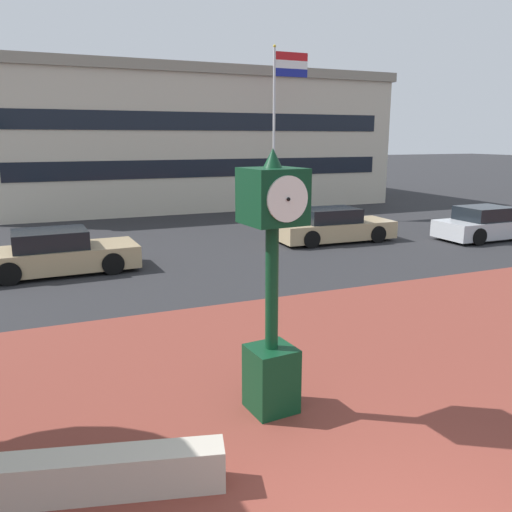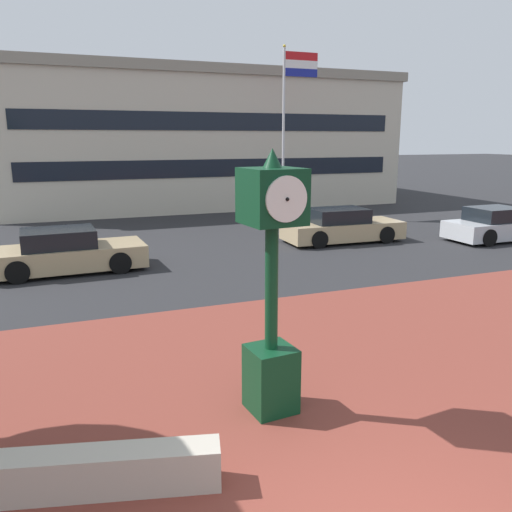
{
  "view_description": "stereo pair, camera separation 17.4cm",
  "coord_description": "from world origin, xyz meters",
  "px_view_note": "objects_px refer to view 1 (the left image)",
  "views": [
    {
      "loc": [
        -2.88,
        -2.97,
        3.86
      ],
      "look_at": [
        -0.13,
        3.57,
        2.24
      ],
      "focal_mm": 36.47,
      "sensor_mm": 36.0,
      "label": 1
    },
    {
      "loc": [
        -2.72,
        -3.03,
        3.86
      ],
      "look_at": [
        -0.13,
        3.57,
        2.24
      ],
      "focal_mm": 36.47,
      "sensor_mm": 36.0,
      "label": 2
    }
  ],
  "objects_px": {
    "car_street_near": "(57,254)",
    "car_street_mid": "(333,227)",
    "flagpole_primary": "(279,115)",
    "street_clock": "(272,283)",
    "civic_building": "(178,139)",
    "car_street_far": "(486,225)"
  },
  "relations": [
    {
      "from": "flagpole_primary",
      "to": "car_street_near",
      "type": "bearing_deg",
      "value": -145.26
    },
    {
      "from": "car_street_near",
      "to": "flagpole_primary",
      "type": "height_order",
      "value": "flagpole_primary"
    },
    {
      "from": "car_street_far",
      "to": "street_clock",
      "type": "bearing_deg",
      "value": -56.65
    },
    {
      "from": "flagpole_primary",
      "to": "civic_building",
      "type": "bearing_deg",
      "value": 103.96
    },
    {
      "from": "car_street_near",
      "to": "civic_building",
      "type": "bearing_deg",
      "value": 152.53
    },
    {
      "from": "car_street_mid",
      "to": "civic_building",
      "type": "relative_size",
      "value": 0.2
    },
    {
      "from": "street_clock",
      "to": "car_street_near",
      "type": "relative_size",
      "value": 0.84
    },
    {
      "from": "street_clock",
      "to": "civic_building",
      "type": "bearing_deg",
      "value": 73.01
    },
    {
      "from": "car_street_mid",
      "to": "car_street_far",
      "type": "bearing_deg",
      "value": 73.24
    },
    {
      "from": "car_street_mid",
      "to": "flagpole_primary",
      "type": "height_order",
      "value": "flagpole_primary"
    },
    {
      "from": "car_street_near",
      "to": "flagpole_primary",
      "type": "distance_m",
      "value": 13.5
    },
    {
      "from": "car_street_near",
      "to": "flagpole_primary",
      "type": "bearing_deg",
      "value": 122.55
    },
    {
      "from": "car_street_far",
      "to": "car_street_mid",
      "type": "bearing_deg",
      "value": -108.56
    },
    {
      "from": "car_street_far",
      "to": "civic_building",
      "type": "xyz_separation_m",
      "value": [
        -7.53,
        17.97,
        3.2
      ]
    },
    {
      "from": "flagpole_primary",
      "to": "street_clock",
      "type": "bearing_deg",
      "value": -115.45
    },
    {
      "from": "car_street_far",
      "to": "flagpole_primary",
      "type": "bearing_deg",
      "value": -148.17
    },
    {
      "from": "car_street_near",
      "to": "car_street_mid",
      "type": "xyz_separation_m",
      "value": [
        9.88,
        1.02,
        -0.0
      ]
    },
    {
      "from": "car_street_near",
      "to": "car_street_far",
      "type": "distance_m",
      "value": 15.63
    },
    {
      "from": "street_clock",
      "to": "car_street_far",
      "type": "xyz_separation_m",
      "value": [
        13.11,
        8.67,
        -1.33
      ]
    },
    {
      "from": "street_clock",
      "to": "flagpole_primary",
      "type": "distance_m",
      "value": 18.9
    },
    {
      "from": "street_clock",
      "to": "flagpole_primary",
      "type": "height_order",
      "value": "flagpole_primary"
    },
    {
      "from": "civic_building",
      "to": "car_street_mid",
      "type": "bearing_deg",
      "value": -83.56
    }
  ]
}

